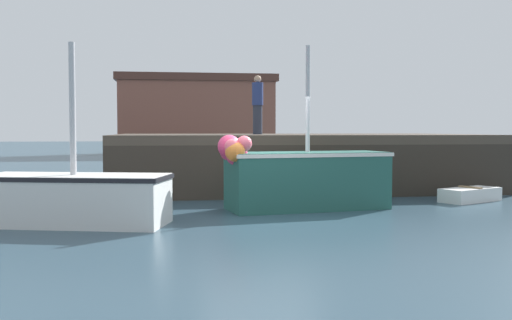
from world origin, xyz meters
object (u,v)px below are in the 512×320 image
(fishing_boat_near_left, at_px, (74,197))
(dockworker, at_px, (258,105))
(fishing_boat_near_right, at_px, (302,176))
(rowboat, at_px, (470,195))

(fishing_boat_near_left, bearing_deg, dockworker, 55.98)
(fishing_boat_near_left, xyz_separation_m, fishing_boat_near_right, (4.66, 1.49, 0.22))
(dockworker, bearing_deg, fishing_boat_near_left, -124.02)
(fishing_boat_near_right, height_order, rowboat, fishing_boat_near_right)
(fishing_boat_near_right, bearing_deg, fishing_boat_near_left, -162.22)
(fishing_boat_near_left, distance_m, fishing_boat_near_right, 4.90)
(rowboat, xyz_separation_m, dockworker, (-4.67, 4.26, 2.37))
(fishing_boat_near_right, xyz_separation_m, dockworker, (-0.26, 5.03, 1.80))
(fishing_boat_near_left, height_order, rowboat, fishing_boat_near_left)
(rowboat, bearing_deg, dockworker, 137.63)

